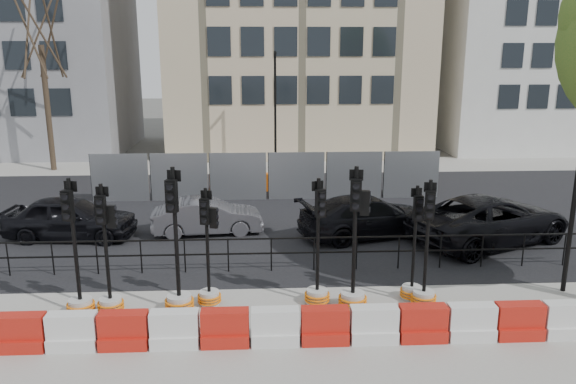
{
  "coord_description": "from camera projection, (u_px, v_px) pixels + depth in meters",
  "views": [
    {
      "loc": [
        -0.26,
        -13.55,
        6.06
      ],
      "look_at": [
        0.56,
        3.0,
        1.85
      ],
      "focal_mm": 35.0,
      "sensor_mm": 36.0,
      "label": 1
    }
  ],
  "objects": [
    {
      "name": "kerb_railing",
      "position": [
        271.0,
        249.0,
        15.62
      ],
      "size": [
        18.0,
        0.04,
        1.0
      ],
      "color": "black",
      "rests_on": "ground"
    },
    {
      "name": "tree_bare_far",
      "position": [
        40.0,
        37.0,
        27.47
      ],
      "size": [
        2.0,
        2.0,
        9.0
      ],
      "color": "#473828",
      "rests_on": "ground"
    },
    {
      "name": "barrier_row",
      "position": [
        275.0,
        328.0,
        11.82
      ],
      "size": [
        15.7,
        0.5,
        0.8
      ],
      "color": "red",
      "rests_on": "ground"
    },
    {
      "name": "traffic_signal_c",
      "position": [
        178.0,
        284.0,
        13.17
      ],
      "size": [
        0.69,
        0.69,
        3.53
      ],
      "rotation": [
        0.0,
        0.0,
        -0.24
      ],
      "color": "beige",
      "rests_on": "ground"
    },
    {
      "name": "heras_fencing",
      "position": [
        256.0,
        179.0,
        23.83
      ],
      "size": [
        14.33,
        1.72,
        2.0
      ],
      "color": "gray",
      "rests_on": "ground"
    },
    {
      "name": "car_a",
      "position": [
        70.0,
        218.0,
        18.38
      ],
      "size": [
        2.4,
        4.5,
        1.44
      ],
      "primitive_type": "imported",
      "rotation": [
        0.0,
        0.0,
        1.49
      ],
      "color": "black",
      "rests_on": "ground"
    },
    {
      "name": "traffic_signal_b",
      "position": [
        109.0,
        284.0,
        13.11
      ],
      "size": [
        0.62,
        0.62,
        3.15
      ],
      "rotation": [
        0.0,
        0.0,
        -0.07
      ],
      "color": "beige",
      "rests_on": "ground"
    },
    {
      "name": "traffic_signal_g",
      "position": [
        425.0,
        281.0,
        13.52
      ],
      "size": [
        0.62,
        0.62,
        3.15
      ],
      "rotation": [
        0.0,
        0.0,
        -0.22
      ],
      "color": "beige",
      "rests_on": "ground"
    },
    {
      "name": "traffic_signal_a",
      "position": [
        79.0,
        288.0,
        13.04
      ],
      "size": [
        0.65,
        0.65,
        3.31
      ],
      "rotation": [
        0.0,
        0.0,
        -0.22
      ],
      "color": "beige",
      "rests_on": "ground"
    },
    {
      "name": "building_white",
      "position": [
        538.0,
        18.0,
        34.75
      ],
      "size": [
        12.0,
        9.06,
        16.0
      ],
      "color": "silver",
      "rests_on": "ground"
    },
    {
      "name": "sidewalk_far",
      "position": [
        266.0,
        166.0,
        30.11
      ],
      "size": [
        40.0,
        4.0,
        0.02
      ],
      "primitive_type": "cube",
      "color": "gray",
      "rests_on": "ground"
    },
    {
      "name": "traffic_signal_e",
      "position": [
        318.0,
        279.0,
        13.61
      ],
      "size": [
        0.62,
        0.62,
        3.17
      ],
      "rotation": [
        0.0,
        0.0,
        0.33
      ],
      "color": "beige",
      "rests_on": "ground"
    },
    {
      "name": "ground",
      "position": [
        272.0,
        289.0,
        14.62
      ],
      "size": [
        120.0,
        120.0,
        0.0
      ],
      "primitive_type": "plane",
      "color": "#51514C",
      "rests_on": "ground"
    },
    {
      "name": "car_b",
      "position": [
        207.0,
        216.0,
        18.91
      ],
      "size": [
        2.12,
        3.98,
        1.22
      ],
      "primitive_type": "imported",
      "rotation": [
        0.0,
        0.0,
        1.69
      ],
      "color": "#48484C",
      "rests_on": "ground"
    },
    {
      "name": "traffic_signal_d",
      "position": [
        209.0,
        278.0,
        13.55
      ],
      "size": [
        0.58,
        0.58,
        2.94
      ],
      "rotation": [
        0.0,
        0.0,
        -0.22
      ],
      "color": "beige",
      "rests_on": "ground"
    },
    {
      "name": "traffic_signal_f",
      "position": [
        354.0,
        277.0,
        13.31
      ],
      "size": [
        0.69,
        0.69,
        3.5
      ],
      "rotation": [
        0.0,
        0.0,
        -0.16
      ],
      "color": "beige",
      "rests_on": "ground"
    },
    {
      "name": "car_c",
      "position": [
        369.0,
        216.0,
        18.64
      ],
      "size": [
        4.52,
        5.79,
        1.38
      ],
      "primitive_type": "imported",
      "rotation": [
        0.0,
        0.0,
        1.86
      ],
      "color": "black",
      "rests_on": "ground"
    },
    {
      "name": "lamp_post_far",
      "position": [
        275.0,
        108.0,
        28.36
      ],
      "size": [
        0.12,
        0.56,
        6.0
      ],
      "color": "black",
      "rests_on": "ground"
    },
    {
      "name": "building_grey",
      "position": [
        29.0,
        34.0,
        33.52
      ],
      "size": [
        11.0,
        9.06,
        14.0
      ],
      "color": "gray",
      "rests_on": "ground"
    },
    {
      "name": "building_cream",
      "position": [
        296.0,
        0.0,
        33.79
      ],
      "size": [
        15.0,
        10.06,
        18.0
      ],
      "color": "#C1B28D",
      "rests_on": "ground"
    },
    {
      "name": "sidewalk_near",
      "position": [
        276.0,
        348.0,
        11.72
      ],
      "size": [
        40.0,
        6.0,
        0.02
      ],
      "primitive_type": "cube",
      "color": "gray",
      "rests_on": "ground"
    },
    {
      "name": "traffic_signal_h",
      "position": [
        413.0,
        277.0,
        13.88
      ],
      "size": [
        0.58,
        0.58,
        2.93
      ],
      "rotation": [
        0.0,
        0.0,
        0.09
      ],
      "color": "beige",
      "rests_on": "ground"
    },
    {
      "name": "car_d",
      "position": [
        490.0,
        219.0,
        18.04
      ],
      "size": [
        6.76,
        7.47,
        1.54
      ],
      "primitive_type": "imported",
      "rotation": [
        0.0,
        0.0,
        2.0
      ],
      "color": "black",
      "rests_on": "ground"
    },
    {
      "name": "road",
      "position": [
        268.0,
        213.0,
        21.4
      ],
      "size": [
        40.0,
        14.0,
        0.03
      ],
      "primitive_type": "cube",
      "color": "black",
      "rests_on": "ground"
    }
  ]
}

